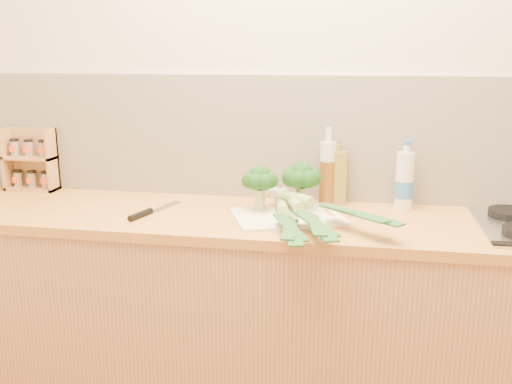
# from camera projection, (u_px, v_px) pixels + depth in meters

# --- Properties ---
(room_shell) EXTENTS (3.50, 3.50, 3.50)m
(room_shell) POSITION_uv_depth(u_px,v_px,m) (295.00, 138.00, 2.47)
(room_shell) COLOR beige
(room_shell) RESTS_ON ground
(counter) EXTENTS (3.20, 0.62, 0.90)m
(counter) POSITION_uv_depth(u_px,v_px,m) (284.00, 320.00, 2.37)
(counter) COLOR tan
(counter) RESTS_ON ground
(chopping_board) EXTENTS (0.50, 0.44, 0.01)m
(chopping_board) POSITION_uv_depth(u_px,v_px,m) (288.00, 217.00, 2.24)
(chopping_board) COLOR white
(chopping_board) RESTS_ON counter
(broccoli_left) EXTENTS (0.14, 0.15, 0.19)m
(broccoli_left) POSITION_uv_depth(u_px,v_px,m) (260.00, 180.00, 2.27)
(broccoli_left) COLOR #A1AF66
(broccoli_left) RESTS_ON chopping_board
(broccoli_right) EXTENTS (0.16, 0.16, 0.19)m
(broccoli_right) POSITION_uv_depth(u_px,v_px,m) (302.00, 177.00, 2.31)
(broccoli_right) COLOR #A1AF66
(broccoli_right) RESTS_ON chopping_board
(leek_front) EXTENTS (0.21, 0.65, 0.04)m
(leek_front) POSITION_uv_depth(u_px,v_px,m) (284.00, 212.00, 2.19)
(leek_front) COLOR white
(leek_front) RESTS_ON chopping_board
(leek_mid) EXTENTS (0.28, 0.65, 0.04)m
(leek_mid) POSITION_uv_depth(u_px,v_px,m) (300.00, 208.00, 2.18)
(leek_mid) COLOR white
(leek_mid) RESTS_ON chopping_board
(leek_back) EXTENTS (0.56, 0.47, 0.04)m
(leek_back) POSITION_uv_depth(u_px,v_px,m) (311.00, 202.00, 2.20)
(leek_back) COLOR white
(leek_back) RESTS_ON chopping_board
(chefs_knife) EXTENTS (0.12, 0.33, 0.02)m
(chefs_knife) POSITION_uv_depth(u_px,v_px,m) (147.00, 213.00, 2.28)
(chefs_knife) COLOR silver
(chefs_knife) RESTS_ON counter
(spice_rack) EXTENTS (0.24, 0.10, 0.29)m
(spice_rack) POSITION_uv_depth(u_px,v_px,m) (32.00, 163.00, 2.68)
(spice_rack) COLOR #BB7E50
(spice_rack) RESTS_ON counter
(oil_tin) EXTENTS (0.08, 0.05, 0.26)m
(oil_tin) POSITION_uv_depth(u_px,v_px,m) (337.00, 177.00, 2.42)
(oil_tin) COLOR olive
(oil_tin) RESTS_ON counter
(glass_bottle) EXTENTS (0.07, 0.07, 0.33)m
(glass_bottle) POSITION_uv_depth(u_px,v_px,m) (328.00, 172.00, 2.42)
(glass_bottle) COLOR silver
(glass_bottle) RESTS_ON counter
(amber_bottle) EXTENTS (0.06, 0.06, 0.24)m
(amber_bottle) POSITION_uv_depth(u_px,v_px,m) (327.00, 182.00, 2.42)
(amber_bottle) COLOR brown
(amber_bottle) RESTS_ON counter
(water_bottle) EXTENTS (0.08, 0.08, 0.27)m
(water_bottle) POSITION_uv_depth(u_px,v_px,m) (404.00, 182.00, 2.35)
(water_bottle) COLOR silver
(water_bottle) RESTS_ON counter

